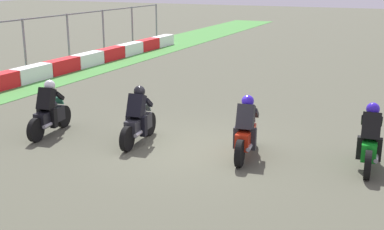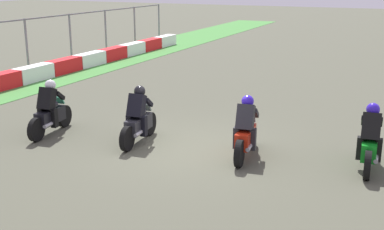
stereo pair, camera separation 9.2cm
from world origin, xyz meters
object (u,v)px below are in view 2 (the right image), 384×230
(rider_lane_a, at_px, (370,142))
(rider_lane_b, at_px, (246,132))
(rider_lane_c, at_px, (139,120))
(rider_lane_d, at_px, (50,112))

(rider_lane_a, height_order, rider_lane_b, same)
(rider_lane_c, relative_size, rider_lane_d, 1.00)
(rider_lane_a, relative_size, rider_lane_d, 1.00)
(rider_lane_b, distance_m, rider_lane_c, 2.90)
(rider_lane_a, height_order, rider_lane_c, same)
(rider_lane_b, height_order, rider_lane_c, same)
(rider_lane_c, bearing_deg, rider_lane_a, -89.79)
(rider_lane_a, bearing_deg, rider_lane_b, 95.07)
(rider_lane_d, bearing_deg, rider_lane_a, -91.14)
(rider_lane_b, xyz_separation_m, rider_lane_d, (-0.51, 5.51, 0.00))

